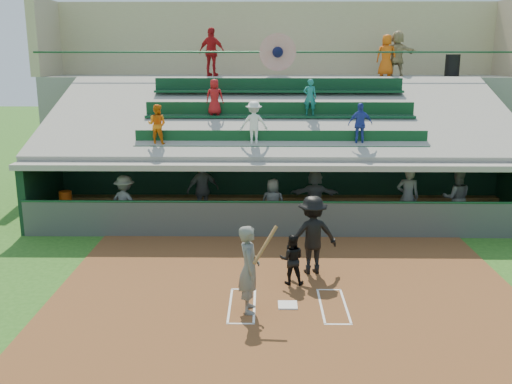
{
  "coord_description": "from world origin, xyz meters",
  "views": [
    {
      "loc": [
        -0.54,
        -11.85,
        5.53
      ],
      "look_at": [
        -0.76,
        3.5,
        1.8
      ],
      "focal_mm": 40.0,
      "sensor_mm": 36.0,
      "label": 1
    }
  ],
  "objects_px": {
    "home_plate": "(288,305)",
    "white_table": "(67,214)",
    "water_cooler": "(66,197)",
    "catcher": "(292,259)",
    "batter_at_plate": "(249,269)",
    "trash_bin": "(452,65)"
  },
  "relations": [
    {
      "from": "catcher",
      "to": "water_cooler",
      "type": "height_order",
      "value": "catcher"
    },
    {
      "from": "catcher",
      "to": "trash_bin",
      "type": "height_order",
      "value": "trash_bin"
    },
    {
      "from": "home_plate",
      "to": "batter_at_plate",
      "type": "bearing_deg",
      "value": -162.79
    },
    {
      "from": "batter_at_plate",
      "to": "trash_bin",
      "type": "xyz_separation_m",
      "value": [
        8.33,
        13.38,
        4.05
      ]
    },
    {
      "from": "batter_at_plate",
      "to": "white_table",
      "type": "relative_size",
      "value": 2.53
    },
    {
      "from": "white_table",
      "to": "water_cooler",
      "type": "xyz_separation_m",
      "value": [
        -0.03,
        0.06,
        0.54
      ]
    },
    {
      "from": "home_plate",
      "to": "batter_at_plate",
      "type": "distance_m",
      "value": 1.32
    },
    {
      "from": "home_plate",
      "to": "water_cooler",
      "type": "xyz_separation_m",
      "value": [
        -7.1,
        6.28,
        0.89
      ]
    },
    {
      "from": "home_plate",
      "to": "white_table",
      "type": "xyz_separation_m",
      "value": [
        -7.07,
        6.22,
        0.34
      ]
    },
    {
      "from": "home_plate",
      "to": "trash_bin",
      "type": "height_order",
      "value": "trash_bin"
    },
    {
      "from": "catcher",
      "to": "water_cooler",
      "type": "bearing_deg",
      "value": -31.32
    },
    {
      "from": "catcher",
      "to": "white_table",
      "type": "height_order",
      "value": "catcher"
    },
    {
      "from": "catcher",
      "to": "white_table",
      "type": "bearing_deg",
      "value": -31.11
    },
    {
      "from": "batter_at_plate",
      "to": "white_table",
      "type": "distance_m",
      "value": 9.01
    },
    {
      "from": "batter_at_plate",
      "to": "trash_bin",
      "type": "distance_m",
      "value": 16.27
    },
    {
      "from": "water_cooler",
      "to": "trash_bin",
      "type": "relative_size",
      "value": 0.45
    },
    {
      "from": "home_plate",
      "to": "catcher",
      "type": "relative_size",
      "value": 0.34
    },
    {
      "from": "water_cooler",
      "to": "white_table",
      "type": "bearing_deg",
      "value": -64.21
    },
    {
      "from": "white_table",
      "to": "catcher",
      "type": "bearing_deg",
      "value": -57.21
    },
    {
      "from": "catcher",
      "to": "water_cooler",
      "type": "distance_m",
      "value": 8.8
    },
    {
      "from": "white_table",
      "to": "home_plate",
      "type": "bearing_deg",
      "value": -64.18
    },
    {
      "from": "white_table",
      "to": "trash_bin",
      "type": "bearing_deg",
      "value": 2.53
    }
  ]
}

